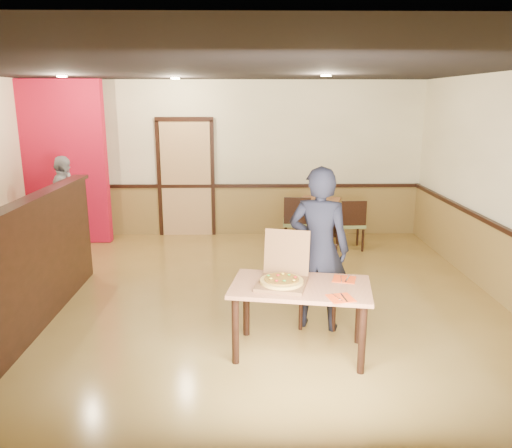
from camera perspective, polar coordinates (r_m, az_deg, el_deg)
The scene contains 24 objects.
floor at distance 6.12m, azimuth -3.96°, elevation -9.71°, with size 7.00×7.00×0.00m, color #A68540.
ceiling at distance 5.61m, azimuth -4.46°, elevation 17.47°, with size 7.00×7.00×0.00m, color black.
wall_back at distance 9.16m, azimuth -3.01°, elevation 7.39°, with size 7.00×7.00×0.00m, color #FFF6C7.
wainscot_back at distance 9.29m, azimuth -2.94°, elevation 1.53°, with size 7.00×0.04×0.90m, color olive.
chair_rail_back at distance 9.18m, azimuth -2.98°, elevation 4.37°, with size 7.00×0.06×0.06m, color black.
wainscot_right at distance 6.72m, azimuth 27.11°, elevation -4.96°, with size 0.04×7.00×0.90m, color olive.
back_door at distance 9.23m, azimuth -7.98°, elevation 5.13°, with size 0.90×0.06×2.10m, color tan.
booth_partition at distance 6.12m, azimuth -23.28°, elevation -3.52°, with size 0.20×3.10×1.44m.
red_accent_panel at distance 9.23m, azimuth -21.53°, elevation 6.49°, with size 1.60×0.20×2.78m, color #BA0D2A.
spot_a at distance 7.85m, azimuth -21.30°, elevation 15.47°, with size 0.14×0.14×0.02m, color #FFEFB2.
spot_b at distance 8.17m, azimuth -9.23°, elevation 16.12°, with size 0.14×0.14×0.02m, color #FFEFB2.
spot_c at distance 7.18m, azimuth 8.00°, elevation 16.47°, with size 0.14×0.14×0.02m, color #FFEFB2.
main_table at distance 4.92m, azimuth 5.10°, elevation -8.13°, with size 1.45×0.98×0.72m.
diner_chair at distance 5.67m, azimuth 7.08°, elevation -6.51°, with size 0.49×0.49×0.88m.
side_chair_left at distance 8.30m, azimuth 4.72°, elevation 0.38°, with size 0.50×0.50×0.93m.
side_chair_right at distance 8.45m, azimuth 10.86°, elevation 0.18°, with size 0.44×0.44×0.86m.
side_table at distance 8.94m, azimuth 7.26°, elevation 1.68°, with size 0.85×0.85×0.74m.
diner at distance 5.40m, azimuth 7.19°, elevation -2.88°, with size 0.66×0.43×1.80m, color black.
passerby at distance 8.71m, azimuth -20.98°, elevation 2.08°, with size 0.93×0.39×1.59m, color gray.
pizza_box at distance 4.87m, azimuth 3.06°, elevation -6.19°, with size 0.57×0.63×0.48m.
pizza at distance 4.83m, azimuth 2.95°, elevation -6.54°, with size 0.42×0.42×0.03m, color gold.
napkin_near at distance 4.61m, azimuth 9.65°, elevation -8.34°, with size 0.26×0.26×0.01m.
napkin_far at distance 5.08m, azimuth 10.04°, elevation -6.22°, with size 0.27×0.27×0.01m.
condiment at distance 8.94m, azimuth 7.21°, elevation 3.33°, with size 0.06×0.06×0.16m, color #964E1B.
Camera 1 is at (0.32, -5.59, 2.46)m, focal length 35.00 mm.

